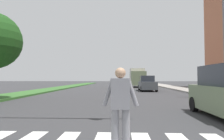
{
  "coord_description": "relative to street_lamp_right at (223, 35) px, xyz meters",
  "views": [
    {
      "loc": [
        0.42,
        1.92,
        1.47
      ],
      "look_at": [
        -0.42,
        19.86,
        2.22
      ],
      "focal_mm": 31.78,
      "sensor_mm": 36.0,
      "label": 1
    }
  ],
  "objects": [
    {
      "name": "ground_plane",
      "position": [
        -7.82,
        13.42,
        -4.59
      ],
      "size": [
        140.0,
        140.0,
        0.0
      ],
      "primitive_type": "plane",
      "color": "#38383A"
    },
    {
      "name": "median_strip",
      "position": [
        -16.17,
        11.42,
        -4.52
      ],
      "size": [
        2.74,
        64.0,
        0.15
      ],
      "primitive_type": "cube",
      "color": "#386B2D",
      "rests_on": "ground_plane"
    },
    {
      "name": "sidewalk_right",
      "position": [
        0.6,
        11.42,
        -4.52
      ],
      "size": [
        3.0,
        64.0,
        0.15
      ],
      "primitive_type": "cube",
      "color": "#9E9991",
      "rests_on": "ground_plane"
    },
    {
      "name": "street_lamp_right",
      "position": [
        0.0,
        0.0,
        0.0
      ],
      "size": [
        1.02,
        0.24,
        7.5
      ],
      "color": "slate",
      "rests_on": "sidewalk_right"
    },
    {
      "name": "pedestrian_performer",
      "position": [
        -7.42,
        -10.63,
        -3.66
      ],
      "size": [
        0.75,
        0.24,
        1.69
      ],
      "color": "gray",
      "rests_on": "ground_plane"
    },
    {
      "name": "sedan_midblock",
      "position": [
        -4.39,
        8.6,
        -3.78
      ],
      "size": [
        1.84,
        4.43,
        1.77
      ],
      "color": "#474C51",
      "rests_on": "ground_plane"
    },
    {
      "name": "truck_box_delivery",
      "position": [
        -4.71,
        18.69,
        -2.96
      ],
      "size": [
        2.4,
        6.2,
        3.1
      ],
      "color": "gray",
      "rests_on": "ground_plane"
    }
  ]
}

